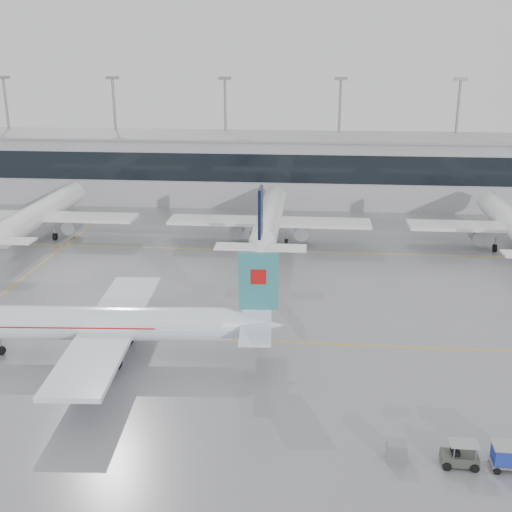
{
  "coord_description": "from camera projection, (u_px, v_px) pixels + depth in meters",
  "views": [
    {
      "loc": [
        6.26,
        -57.56,
        27.6
      ],
      "look_at": [
        0.0,
        12.0,
        5.0
      ],
      "focal_mm": 45.0,
      "sensor_mm": 36.0,
      "label": 1
    }
  ],
  "objects": [
    {
      "name": "light_masts",
      "position": [
        282.0,
        126.0,
        123.9
      ],
      "size": [
        156.4,
        1.0,
        22.6
      ],
      "color": "gray",
      "rests_on": "ground"
    },
    {
      "name": "parked_jet_b",
      "position": [
        40.0,
        214.0,
        97.34
      ],
      "size": [
        29.64,
        36.96,
        11.72
      ],
      "rotation": [
        0.0,
        0.0,
        1.57
      ],
      "color": "white",
      "rests_on": "ground"
    },
    {
      "name": "parked_jet_c",
      "position": [
        269.0,
        219.0,
        94.36
      ],
      "size": [
        29.64,
        36.96,
        11.72
      ],
      "rotation": [
        0.0,
        0.0,
        1.57
      ],
      "color": "white",
      "rests_on": "ground"
    },
    {
      "name": "baggage_tug",
      "position": [
        459.0,
        457.0,
        44.4
      ],
      "size": [
        3.75,
        1.59,
        1.81
      ],
      "rotation": [
        0.0,
        0.0,
        -0.02
      ],
      "color": "#383C34",
      "rests_on": "ground"
    },
    {
      "name": "taxi_line_main",
      "position": [
        245.0,
        341.0,
        63.58
      ],
      "size": [
        120.0,
        0.25,
        0.01
      ],
      "primitive_type": "cube",
      "color": "gold",
      "rests_on": "ground"
    },
    {
      "name": "terminal_roof",
      "position": [
        280.0,
        136.0,
        118.57
      ],
      "size": [
        182.0,
        16.0,
        0.4
      ],
      "primitive_type": "cube",
      "color": "gray",
      "rests_on": "ground"
    },
    {
      "name": "taxi_line_cross",
      "position": [
        20.0,
        280.0,
        80.35
      ],
      "size": [
        0.25,
        60.0,
        0.01
      ],
      "primitive_type": "cube",
      "color": "gold",
      "rests_on": "ground"
    },
    {
      "name": "taxi_line_north",
      "position": [
        267.0,
        251.0,
        92.0
      ],
      "size": [
        120.0,
        0.25,
        0.01
      ],
      "primitive_type": "cube",
      "color": "gold",
      "rests_on": "ground"
    },
    {
      "name": "terminal_glass",
      "position": [
        278.0,
        169.0,
        112.86
      ],
      "size": [
        180.0,
        0.2,
        5.0
      ],
      "primitive_type": "cube",
      "color": "black",
      "rests_on": "ground"
    },
    {
      "name": "air_canada_jet",
      "position": [
        108.0,
        324.0,
        59.46
      ],
      "size": [
        33.9,
        26.44,
        10.35
      ],
      "rotation": [
        0.0,
        0.0,
        3.2
      ],
      "color": "white",
      "rests_on": "ground"
    },
    {
      "name": "ground",
      "position": [
        245.0,
        341.0,
        63.58
      ],
      "size": [
        320.0,
        320.0,
        0.0
      ],
      "primitive_type": "plane",
      "color": "gray",
      "rests_on": "ground"
    },
    {
      "name": "gse_unit",
      "position": [
        397.0,
        451.0,
        45.06
      ],
      "size": [
        1.43,
        1.34,
        1.36
      ],
      "primitive_type": "cube",
      "rotation": [
        0.0,
        0.0,
        -0.06
      ],
      "color": "slate",
      "rests_on": "ground"
    },
    {
      "name": "terminal",
      "position": [
        280.0,
        169.0,
        120.48
      ],
      "size": [
        180.0,
        15.0,
        12.0
      ],
      "primitive_type": "cube",
      "color": "#A1A1A5",
      "rests_on": "ground"
    }
  ]
}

